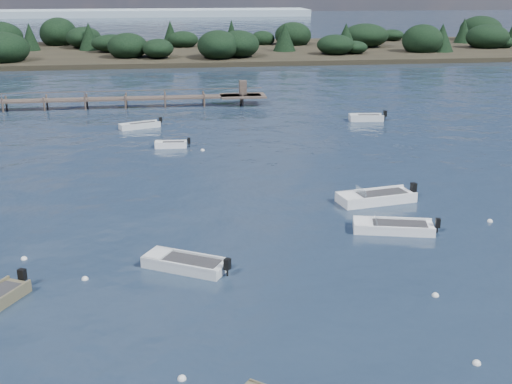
{
  "coord_description": "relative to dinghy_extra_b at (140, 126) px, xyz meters",
  "views": [
    {
      "loc": [
        -4.32,
        -23.07,
        13.48
      ],
      "look_at": [
        0.79,
        14.0,
        1.0
      ],
      "focal_mm": 45.0,
      "sensor_mm": 36.0,
      "label": 1
    }
  ],
  "objects": [
    {
      "name": "dinghy_mid_white_b",
      "position": [
        15.59,
        -23.53,
        0.02
      ],
      "size": [
        5.38,
        2.68,
        1.31
      ],
      "color": "white",
      "rests_on": "ground"
    },
    {
      "name": "buoy_extra_a",
      "position": [
        -4.79,
        -29.62,
        -0.15
      ],
      "size": [
        0.32,
        0.32,
        0.32
      ],
      "primitive_type": "sphere",
      "color": "silver",
      "rests_on": "ground"
    },
    {
      "name": "buoy_e",
      "position": [
        5.42,
        -9.22,
        -0.15
      ],
      "size": [
        0.32,
        0.32,
        0.32
      ],
      "primitive_type": "sphere",
      "color": "silver",
      "rests_on": "ground"
    },
    {
      "name": "buoy_d",
      "position": [
        21.11,
        -27.86,
        -0.15
      ],
      "size": [
        0.32,
        0.32,
        0.32
      ],
      "primitive_type": "sphere",
      "color": "silver",
      "rests_on": "ground"
    },
    {
      "name": "tender_far_white",
      "position": [
        2.86,
        -7.79,
        -0.0
      ],
      "size": [
        2.99,
        1.23,
        1.01
      ],
      "color": "white",
      "rests_on": "ground"
    },
    {
      "name": "buoy_b",
      "position": [
        14.26,
        -36.23,
        -0.15
      ],
      "size": [
        0.32,
        0.32,
        0.32
      ],
      "primitive_type": "sphere",
      "color": "silver",
      "rests_on": "ground"
    },
    {
      "name": "tender_far_grey_b",
      "position": [
        22.3,
        0.3,
        0.03
      ],
      "size": [
        3.76,
        1.6,
        1.27
      ],
      "color": "silver",
      "rests_on": "ground"
    },
    {
      "name": "dinghy_mid_grey",
      "position": [
        3.26,
        -31.79,
        0.01
      ],
      "size": [
        4.33,
        3.41,
        1.13
      ],
      "color": "silver",
      "rests_on": "ground"
    },
    {
      "name": "dinghy_extra_b",
      "position": [
        0.0,
        0.0,
        0.0
      ],
      "size": [
        4.12,
        2.43,
        1.06
      ],
      "color": "silver",
      "rests_on": "ground"
    },
    {
      "name": "ground",
      "position": [
        7.11,
        22.47,
        -0.15
      ],
      "size": [
        400.0,
        400.0,
        0.0
      ],
      "primitive_type": "plane",
      "color": "#142030",
      "rests_on": "ground"
    },
    {
      "name": "far_headland",
      "position": [
        32.11,
        62.47,
        1.82
      ],
      "size": [
        190.0,
        40.0,
        5.8
      ],
      "color": "black",
      "rests_on": "ground"
    },
    {
      "name": "jetty",
      "position": [
        -14.63,
        10.46,
        0.84
      ],
      "size": [
        64.5,
        3.2,
        3.4
      ],
      "color": "#4F423A",
      "rests_on": "ground"
    },
    {
      "name": "buoy_a",
      "position": [
        2.84,
        -40.99,
        -0.15
      ],
      "size": [
        0.32,
        0.32,
        0.32
      ],
      "primitive_type": "sphere",
      "color": "silver",
      "rests_on": "ground"
    },
    {
      "name": "buoy_c",
      "position": [
        -1.47,
        -32.38,
        -0.15
      ],
      "size": [
        0.32,
        0.32,
        0.32
      ],
      "primitive_type": "sphere",
      "color": "silver",
      "rests_on": "ground"
    },
    {
      "name": "buoy_extra_b",
      "position": [
        13.63,
        -41.52,
        -0.15
      ],
      "size": [
        0.32,
        0.32,
        0.32
      ],
      "primitive_type": "sphere",
      "color": "silver",
      "rests_on": "ground"
    },
    {
      "name": "dinghy_mid_white_a",
      "position": [
        14.99,
        -28.45,
        -0.0
      ],
      "size": [
        4.87,
        2.7,
        1.12
      ],
      "color": "white",
      "rests_on": "ground"
    }
  ]
}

